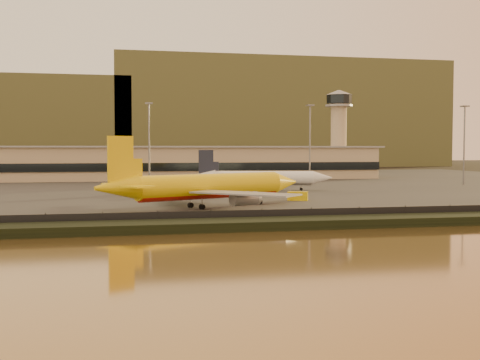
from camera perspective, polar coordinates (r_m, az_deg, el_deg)
name	(u,v)px	position (r m, az deg, el deg)	size (l,w,h in m)	color
ground	(233,216)	(105.31, -0.66, -3.45)	(900.00, 900.00, 0.00)	black
embankment	(255,224)	(88.72, 1.46, -4.21)	(320.00, 7.00, 1.40)	black
tarmac	(177,184)	(199.05, -5.95, -0.40)	(320.00, 220.00, 0.20)	#2D2D2D
perimeter_fence	(249,217)	(92.52, 0.89, -3.54)	(300.00, 0.05, 2.20)	black
terminal_building	(130,164)	(228.36, -10.37, 1.55)	(202.00, 25.00, 12.60)	tan
control_tower	(339,125)	(250.67, 9.34, 5.21)	(11.20, 11.20, 35.50)	tan
apron_light_masts	(234,136)	(181.17, -0.59, 4.22)	(152.20, 12.20, 25.40)	slate
distant_hills	(113,121)	(443.11, -11.91, 5.46)	(470.00, 160.00, 70.00)	brown
dhl_cargo_jet	(207,187)	(117.81, -3.15, -0.65)	(44.02, 41.71, 13.88)	yellow
white_narrowbody_jet	(261,178)	(166.92, 2.04, 0.16)	(38.84, 37.23, 11.26)	white
gse_vehicle_yellow	(298,196)	(135.34, 5.50, -1.52)	(4.49, 2.02, 2.02)	yellow
gse_vehicle_white	(153,195)	(143.27, -8.24, -1.37)	(3.52, 1.59, 1.59)	white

